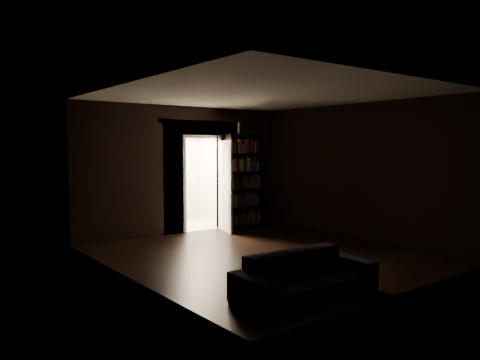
{
  "coord_description": "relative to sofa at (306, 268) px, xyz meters",
  "views": [
    {
      "loc": [
        -5.28,
        -6.21,
        1.89
      ],
      "look_at": [
        0.16,
        0.9,
        1.27
      ],
      "focal_mm": 35.0,
      "sensor_mm": 36.0,
      "label": 1
    }
  ],
  "objects": [
    {
      "name": "ground",
      "position": [
        1.08,
        2.1,
        -0.37
      ],
      "size": [
        5.5,
        5.5,
        0.0
      ],
      "primitive_type": "plane",
      "color": "black",
      "rests_on": "ground"
    },
    {
      "name": "room_walls",
      "position": [
        1.07,
        3.17,
        1.31
      ],
      "size": [
        5.02,
        5.61,
        2.84
      ],
      "color": "black",
      "rests_on": "ground"
    },
    {
      "name": "kitchen_alcove",
      "position": [
        1.58,
        5.97,
        0.84
      ],
      "size": [
        2.2,
        1.8,
        2.6
      ],
      "color": "#BCB7A4",
      "rests_on": "ground"
    },
    {
      "name": "sofa",
      "position": [
        0.0,
        0.0,
        0.0
      ],
      "size": [
        1.96,
        0.91,
        0.74
      ],
      "primitive_type": "imported",
      "rotation": [
        0.0,
        0.0,
        -0.04
      ],
      "color": "black",
      "rests_on": "ground"
    },
    {
      "name": "bookshelf",
      "position": [
        2.58,
        4.65,
        0.73
      ],
      "size": [
        0.93,
        0.43,
        2.2
      ],
      "primitive_type": "cube",
      "rotation": [
        0.0,
        0.0,
        0.13
      ],
      "color": "black",
      "rests_on": "ground"
    },
    {
      "name": "refrigerator",
      "position": [
        1.38,
        6.21,
        0.45
      ],
      "size": [
        0.94,
        0.91,
        1.65
      ],
      "primitive_type": "cube",
      "rotation": [
        0.0,
        0.0,
        -0.39
      ],
      "color": "white",
      "rests_on": "ground"
    },
    {
      "name": "door",
      "position": [
        1.92,
        4.43,
        0.65
      ],
      "size": [
        0.31,
        0.82,
        2.05
      ],
      "primitive_type": "cube",
      "rotation": [
        0.0,
        0.0,
        1.26
      ],
      "color": "white",
      "rests_on": "ground"
    },
    {
      "name": "figurine",
      "position": [
        2.45,
        4.65,
        1.97
      ],
      "size": [
        0.1,
        0.1,
        0.28
      ],
      "primitive_type": "cube",
      "rotation": [
        0.0,
        0.0,
        -0.06
      ],
      "color": "white",
      "rests_on": "bookshelf"
    },
    {
      "name": "bottles",
      "position": [
        1.47,
        6.21,
        1.42
      ],
      "size": [
        0.66,
        0.33,
        0.27
      ],
      "primitive_type": "cube",
      "rotation": [
        0.0,
        0.0,
        0.38
      ],
      "color": "black",
      "rests_on": "refrigerator"
    }
  ]
}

